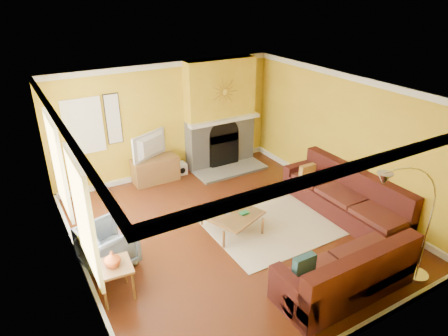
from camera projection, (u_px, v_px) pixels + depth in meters
floor at (232, 231)px, 7.68m from camera, size 5.50×6.00×0.02m
ceiling at (233, 92)px, 6.51m from camera, size 5.50×6.00×0.02m
wall_back at (166, 120)px, 9.44m from camera, size 5.50×0.02×2.70m
wall_front at (364, 260)px, 4.74m from camera, size 5.50×0.02×2.70m
wall_left at (72, 207)px, 5.84m from camera, size 0.02×6.00×2.70m
wall_right at (345, 139)px, 8.35m from camera, size 0.02×6.00×2.70m
baseboard at (232, 228)px, 7.65m from camera, size 5.50×6.00×0.12m
crown_molding at (233, 96)px, 6.54m from camera, size 5.50×6.00×0.12m
window_left_near at (57, 165)px, 6.81m from camera, size 0.06×1.22×1.72m
window_left_far at (82, 217)px, 5.32m from camera, size 0.06×1.22×1.72m
window_back at (83, 126)px, 8.45m from camera, size 0.82×0.06×1.22m
wall_art at (113, 119)px, 8.74m from camera, size 0.34×0.04×1.14m
fireplace at (220, 114)px, 9.90m from camera, size 1.80×0.40×2.70m
mantel at (225, 120)px, 9.75m from camera, size 1.92×0.22×0.08m
hearth at (231, 170)px, 10.03m from camera, size 1.80×0.70×0.06m
sunburst at (225, 92)px, 9.46m from camera, size 0.70×0.04×0.70m
rug at (275, 227)px, 7.75m from camera, size 2.40×1.80×0.02m
sectional_sofa at (312, 217)px, 7.26m from camera, size 3.22×3.52×0.90m
coffee_table at (232, 221)px, 7.62m from camera, size 1.21×1.21×0.37m
media_console at (155, 170)px, 9.44m from camera, size 1.07×0.48×0.59m
tv at (153, 146)px, 9.18m from camera, size 1.03×0.61×0.62m
subwoofer at (180, 169)px, 9.86m from camera, size 0.28×0.28×0.28m
armchair at (108, 246)px, 6.61m from camera, size 0.98×0.97×0.74m
side_table at (115, 281)px, 5.96m from camera, size 0.57×0.57×0.57m
vase at (112, 259)px, 5.78m from camera, size 0.25×0.25×0.25m
book at (223, 212)px, 7.54m from camera, size 0.31×0.34×0.03m
arc_lamp at (405, 231)px, 5.75m from camera, size 1.38×0.36×2.18m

